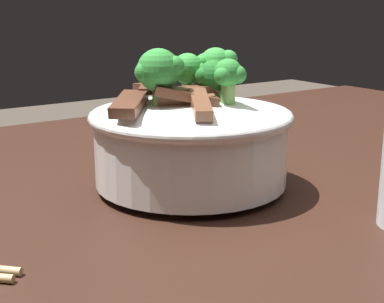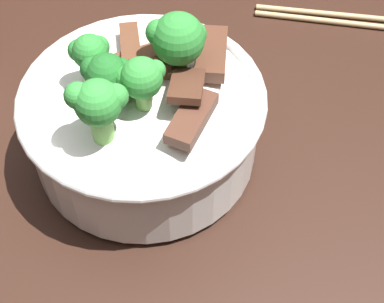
{
  "view_description": "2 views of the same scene",
  "coord_description": "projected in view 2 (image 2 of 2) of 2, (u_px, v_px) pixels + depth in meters",
  "views": [
    {
      "loc": [
        0.39,
        0.47,
        1.0
      ],
      "look_at": [
        0.05,
        -0.03,
        0.84
      ],
      "focal_mm": 53.19,
      "sensor_mm": 36.0,
      "label": 1
    },
    {
      "loc": [
        -0.13,
        -0.36,
        1.25
      ],
      "look_at": [
        0.07,
        -0.08,
        0.81
      ],
      "focal_mm": 53.57,
      "sensor_mm": 36.0,
      "label": 2
    }
  ],
  "objects": [
    {
      "name": "dining_table",
      "position": [
        101.0,
        191.0,
        0.65
      ],
      "size": [
        1.51,
        1.0,
        0.79
      ],
      "color": "black",
      "rests_on": "ground"
    },
    {
      "name": "rice_bowl",
      "position": [
        143.0,
        113.0,
        0.53
      ],
      "size": [
        0.23,
        0.23,
        0.16
      ],
      "color": "white",
      "rests_on": "dining_table"
    },
    {
      "name": "chopsticks_pair",
      "position": [
        345.0,
        19.0,
        0.71
      ],
      "size": [
        0.17,
        0.17,
        0.01
      ],
      "color": "tan",
      "rests_on": "dining_table"
    }
  ]
}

